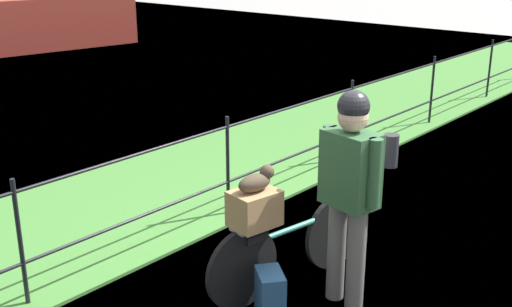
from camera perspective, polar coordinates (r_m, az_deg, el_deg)
ground_plane at (r=5.54m, az=11.92°, el=-10.59°), size 60.00×60.00×0.00m
grass_strip at (r=7.19m, az=-8.36°, el=-3.26°), size 27.00×2.40×0.03m
iron_fence at (r=6.29m, az=-2.57°, el=-0.45°), size 18.04×0.04×1.05m
bicycle_main at (r=5.10m, az=3.04°, el=-8.47°), size 1.63×0.33×0.65m
wooden_crate at (r=4.70m, az=-0.14°, el=-4.96°), size 0.39×0.33×0.27m
terrier_dog at (r=4.63m, az=0.10°, el=-2.46°), size 0.32×0.19×0.18m
cyclist_person at (r=4.66m, az=8.45°, el=-2.50°), size 0.32×0.53×1.68m
backpack_on_paving at (r=4.73m, az=1.27°, el=-12.78°), size 0.31×0.33×0.40m
mooring_bollard at (r=8.00m, az=12.00°, el=0.26°), size 0.20×0.20×0.41m
moored_boat_near at (r=17.83m, az=-21.34°, el=11.61°), size 6.35×3.21×3.96m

